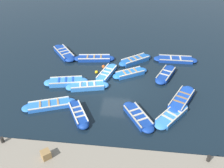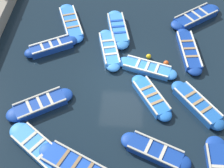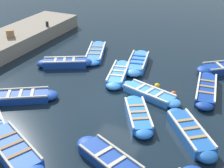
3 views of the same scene
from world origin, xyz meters
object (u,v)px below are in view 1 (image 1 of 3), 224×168
at_px(boat_stern_in, 107,73).
at_px(boat_far_corner, 49,105).
at_px(boat_end_of_row, 94,58).
at_px(boat_outer_left, 130,73).
at_px(bollard_mid_north, 209,158).
at_px(wooden_crate, 46,155).
at_px(boat_inner_gap, 175,60).
at_px(boat_outer_right, 64,53).
at_px(boat_mid_row, 135,60).
at_px(buoy_orange_near, 103,67).
at_px(boat_centre, 78,114).
at_px(buoy_yellow_far, 96,72).
at_px(bollard_north, 2,140).
at_px(boat_broadside, 182,100).
at_px(boat_drifting, 138,117).
at_px(boat_near_quay, 166,74).
at_px(boat_alongside, 87,86).
at_px(boat_bow_out, 172,116).
at_px(boat_tucked, 66,82).

height_order(boat_stern_in, boat_far_corner, boat_stern_in).
height_order(boat_end_of_row, boat_outer_left, boat_end_of_row).
relative_size(bollard_mid_north, wooden_crate, 0.75).
bearing_deg(boat_outer_left, wooden_crate, -21.19).
bearing_deg(bollard_mid_north, boat_inner_gap, -177.19).
bearing_deg(boat_outer_right, boat_mid_row, 84.69).
height_order(boat_mid_row, boat_outer_left, boat_mid_row).
relative_size(boat_inner_gap, buoy_orange_near, 13.46).
distance_m(boat_centre, buoy_yellow_far, 5.64).
bearing_deg(boat_far_corner, bollard_north, -15.27).
bearing_deg(boat_broadside, buoy_orange_near, -122.63).
bearing_deg(buoy_yellow_far, boat_drifting, 35.02).
distance_m(bollard_mid_north, buoy_yellow_far, 12.03).
bearing_deg(boat_end_of_row, boat_far_corner, -16.20).
xyz_separation_m(boat_far_corner, bollard_mid_north, (4.44, 10.25, 0.93)).
relative_size(boat_far_corner, boat_outer_right, 1.09).
bearing_deg(boat_outer_left, boat_broadside, 50.88).
distance_m(boat_near_quay, bollard_mid_north, 9.72).
bearing_deg(boat_mid_row, boat_stern_in, -43.47).
bearing_deg(boat_alongside, boat_near_quay, 111.73).
distance_m(boat_drifting, boat_outer_right, 11.25).
relative_size(boat_bow_out, bollard_north, 9.57).
relative_size(boat_outer_right, boat_outer_left, 1.15).
xyz_separation_m(buoy_orange_near, buoy_yellow_far, (0.96, -0.48, -0.01)).
height_order(bollard_mid_north, wooden_crate, wooden_crate).
xyz_separation_m(boat_far_corner, bollard_north, (4.44, -1.21, 0.93)).
bearing_deg(boat_far_corner, boat_stern_in, 142.96).
height_order(bollard_north, wooden_crate, wooden_crate).
bearing_deg(bollard_mid_north, boat_far_corner, -113.43).
bearing_deg(bollard_north, boat_tucked, 167.22).
distance_m(boat_tucked, boat_broadside, 9.21).
distance_m(boat_end_of_row, boat_outer_right, 3.20).
bearing_deg(boat_mid_row, boat_centre, -24.13).
height_order(boat_alongside, bollard_north, bollard_north).
bearing_deg(boat_near_quay, boat_far_corner, -59.40).
xyz_separation_m(boat_end_of_row, boat_drifting, (7.68, 4.36, 0.00)).
xyz_separation_m(boat_tucked, bollard_mid_north, (7.42, 9.78, 0.89)).
height_order(boat_mid_row, boat_outer_right, boat_mid_row).
bearing_deg(boat_drifting, bollard_north, -62.99).
xyz_separation_m(boat_tucked, wooden_crate, (8.20, 1.16, 0.94)).
relative_size(boat_centre, boat_tucked, 0.85).
height_order(boat_drifting, boat_broadside, boat_broadside).
bearing_deg(boat_alongside, boat_centre, 0.39).
distance_m(boat_alongside, bollard_north, 7.91).
bearing_deg(boat_alongside, boat_drifting, 52.88).
height_order(boat_inner_gap, boat_end_of_row, boat_end_of_row).
relative_size(boat_far_corner, bollard_north, 11.28).
xyz_separation_m(bollard_mid_north, wooden_crate, (0.78, -8.62, 0.06)).
bearing_deg(boat_broadside, boat_outer_right, -120.11).
relative_size(bollard_north, buoy_yellow_far, 1.25).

